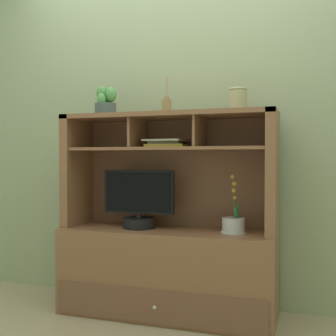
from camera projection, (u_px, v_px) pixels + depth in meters
floor_plane at (168, 315)px, 2.83m from camera, size 6.00×6.00×0.02m
back_wall at (180, 106)px, 3.06m from camera, size 6.00×0.02×2.80m
media_console at (168, 251)px, 2.83m from camera, size 1.40×0.52×1.32m
tv_monitor at (139, 204)px, 2.86m from camera, size 0.49×0.22×0.39m
potted_orchid at (233, 224)px, 2.67m from camera, size 0.16×0.16×0.36m
magazine_stack_left at (167, 144)px, 2.84m from camera, size 0.28×0.25×0.05m
diffuser_bottle at (167, 106)px, 2.78m from camera, size 0.06×0.06×0.24m
potted_succulent at (106, 104)px, 2.94m from camera, size 0.17×0.17×0.21m
ceramic_vase at (238, 100)px, 2.68m from camera, size 0.12×0.12×0.15m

